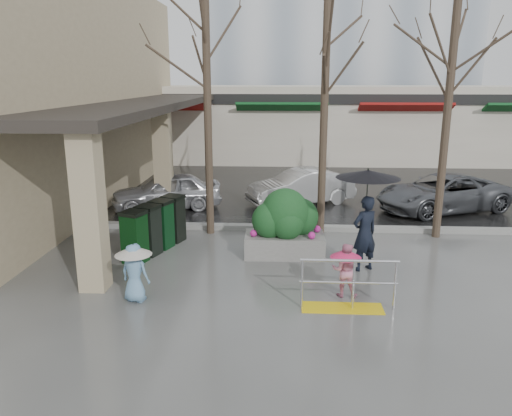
# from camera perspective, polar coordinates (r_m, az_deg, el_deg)

# --- Properties ---
(ground) EXTENTS (120.00, 120.00, 0.00)m
(ground) POSITION_cam_1_polar(r_m,az_deg,el_deg) (11.19, 2.41, -8.54)
(ground) COLOR #51514F
(ground) RESTS_ON ground
(street_asphalt) EXTENTS (120.00, 36.00, 0.01)m
(street_asphalt) POSITION_cam_1_polar(r_m,az_deg,el_deg) (32.59, 2.96, 6.82)
(street_asphalt) COLOR black
(street_asphalt) RESTS_ON ground
(curb) EXTENTS (120.00, 0.30, 0.15)m
(curb) POSITION_cam_1_polar(r_m,az_deg,el_deg) (14.93, 2.63, -2.24)
(curb) COLOR gray
(curb) RESTS_ON ground
(near_building) EXTENTS (6.00, 18.00, 8.00)m
(near_building) POSITION_cam_1_polar(r_m,az_deg,el_deg) (20.43, -23.88, 12.27)
(near_building) COLOR tan
(near_building) RESTS_ON ground
(canopy_slab) EXTENTS (2.80, 18.00, 0.25)m
(canopy_slab) POSITION_cam_1_polar(r_m,az_deg,el_deg) (18.95, -12.11, 11.95)
(canopy_slab) COLOR #2D2823
(canopy_slab) RESTS_ON pillar_front
(pillar_front) EXTENTS (0.55, 0.55, 3.50)m
(pillar_front) POSITION_cam_1_polar(r_m,az_deg,el_deg) (10.90, -18.48, -0.21)
(pillar_front) COLOR tan
(pillar_front) RESTS_ON ground
(pillar_back) EXTENTS (0.55, 0.55, 3.50)m
(pillar_back) POSITION_cam_1_polar(r_m,az_deg,el_deg) (16.98, -10.56, 5.38)
(pillar_back) COLOR tan
(pillar_back) RESTS_ON ground
(storefront_row) EXTENTS (34.00, 6.74, 4.00)m
(storefront_row) POSITION_cam_1_polar(r_m,az_deg,el_deg) (28.42, 7.08, 9.67)
(storefront_row) COLOR beige
(storefront_row) RESTS_ON ground
(handrail) EXTENTS (1.90, 0.50, 1.03)m
(handrail) POSITION_cam_1_polar(r_m,az_deg,el_deg) (10.02, 10.24, -9.30)
(handrail) COLOR yellow
(handrail) RESTS_ON ground
(tree_west) EXTENTS (3.20, 3.20, 6.80)m
(tree_west) POSITION_cam_1_polar(r_m,az_deg,el_deg) (14.07, -5.70, 17.33)
(tree_west) COLOR #382B21
(tree_west) RESTS_ON ground
(tree_midwest) EXTENTS (3.20, 3.20, 7.00)m
(tree_midwest) POSITION_cam_1_polar(r_m,az_deg,el_deg) (13.96, 8.05, 17.90)
(tree_midwest) COLOR #382B21
(tree_midwest) RESTS_ON ground
(tree_mideast) EXTENTS (3.20, 3.20, 6.50)m
(tree_mideast) POSITION_cam_1_polar(r_m,az_deg,el_deg) (14.58, 21.52, 15.45)
(tree_mideast) COLOR #382B21
(tree_mideast) RESTS_ON ground
(woman) EXTENTS (1.47, 1.47, 2.44)m
(woman) POSITION_cam_1_polar(r_m,az_deg,el_deg) (11.73, 12.47, 0.01)
(woman) COLOR black
(woman) RESTS_ON ground
(child_pink) EXTENTS (0.65, 0.65, 1.14)m
(child_pink) POSITION_cam_1_polar(r_m,az_deg,el_deg) (10.48, 10.17, -6.59)
(child_pink) COLOR pink
(child_pink) RESTS_ON ground
(child_blue) EXTENTS (0.74, 0.74, 1.22)m
(child_blue) POSITION_cam_1_polar(r_m,az_deg,el_deg) (10.35, -13.74, -6.56)
(child_blue) COLOR #6B99BE
(child_blue) RESTS_ON ground
(planter) EXTENTS (2.02, 1.18, 1.75)m
(planter) POSITION_cam_1_polar(r_m,az_deg,el_deg) (12.63, 3.36, -1.80)
(planter) COLOR slate
(planter) RESTS_ON ground
(news_boxes) EXTENTS (1.26, 2.36, 1.30)m
(news_boxes) POSITION_cam_1_polar(r_m,az_deg,el_deg) (13.24, -11.44, -2.14)
(news_boxes) COLOR #0B3311
(news_boxes) RESTS_ON ground
(car_a) EXTENTS (3.97, 2.53, 1.26)m
(car_a) POSITION_cam_1_polar(r_m,az_deg,el_deg) (17.46, -10.20, 1.91)
(car_a) COLOR #B8B9BE
(car_a) RESTS_ON ground
(car_b) EXTENTS (4.03, 2.80, 1.26)m
(car_b) POSITION_cam_1_polar(r_m,az_deg,el_deg) (17.95, 5.18, 2.42)
(car_b) COLOR beige
(car_b) RESTS_ON ground
(car_c) EXTENTS (4.98, 3.60, 1.26)m
(car_c) POSITION_cam_1_polar(r_m,az_deg,el_deg) (18.07, 20.52, 1.63)
(car_c) COLOR #5B5D62
(car_c) RESTS_ON ground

